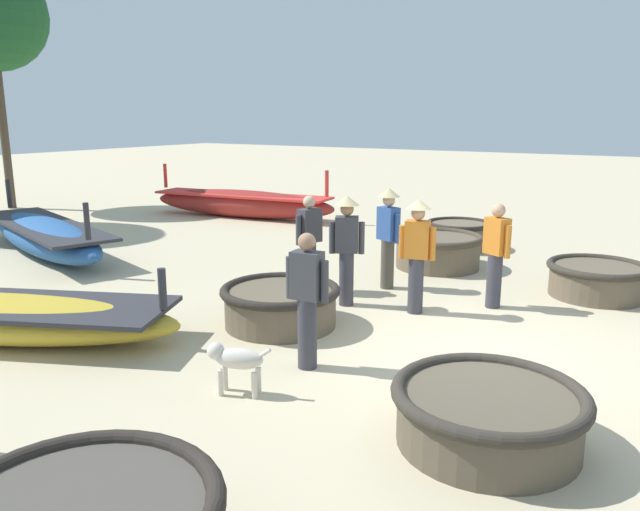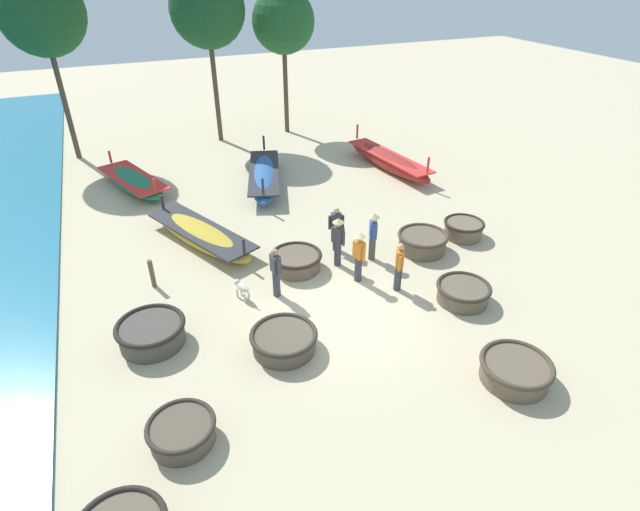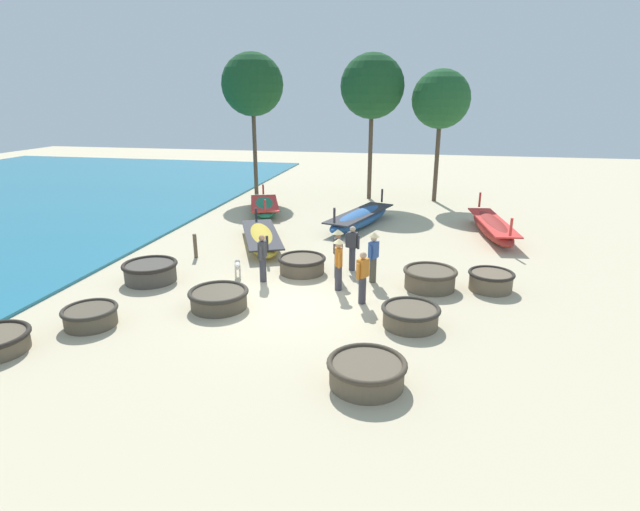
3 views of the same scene
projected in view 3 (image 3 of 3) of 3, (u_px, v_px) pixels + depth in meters
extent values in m
plane|color=#C6B793|center=(290.00, 302.00, 14.63)|extent=(80.00, 80.00, 0.00)
cylinder|color=brown|center=(219.00, 300.00, 14.22)|extent=(1.59, 1.59, 0.47)
torus|color=#332D26|center=(218.00, 292.00, 14.14)|extent=(1.72, 1.72, 0.13)
cylinder|color=brown|center=(302.00, 265.00, 17.04)|extent=(1.52, 1.52, 0.50)
torus|color=#28231E|center=(302.00, 258.00, 16.96)|extent=(1.64, 1.64, 0.12)
cylinder|color=brown|center=(430.00, 279.00, 15.64)|extent=(1.56, 1.56, 0.57)
torus|color=#42382B|center=(430.00, 271.00, 15.55)|extent=(1.68, 1.68, 0.12)
cylinder|color=brown|center=(91.00, 317.00, 13.11)|extent=(1.32, 1.32, 0.45)
torus|color=#332D26|center=(89.00, 310.00, 13.04)|extent=(1.43, 1.43, 0.11)
cylinder|color=brown|center=(410.00, 317.00, 13.08)|extent=(1.44, 1.44, 0.48)
torus|color=#332D26|center=(411.00, 309.00, 13.00)|extent=(1.55, 1.55, 0.12)
cylinder|color=brown|center=(367.00, 374.00, 10.41)|extent=(1.56, 1.56, 0.49)
torus|color=#42382B|center=(367.00, 363.00, 10.33)|extent=(1.69, 1.69, 0.13)
cylinder|color=brown|center=(491.00, 282.00, 15.51)|extent=(1.30, 1.30, 0.53)
torus|color=#28231E|center=(492.00, 274.00, 15.43)|extent=(1.41, 1.41, 0.10)
cylinder|color=#4C473F|center=(151.00, 273.00, 16.23)|extent=(1.63, 1.63, 0.57)
torus|color=#28231E|center=(150.00, 265.00, 16.15)|extent=(1.77, 1.77, 0.13)
ellipsoid|color=#285693|center=(360.00, 218.00, 23.08)|extent=(2.85, 5.57, 0.73)
cube|color=#2D2D33|center=(360.00, 213.00, 23.01)|extent=(2.76, 5.17, 0.06)
cylinder|color=#2D2D33|center=(382.00, 196.00, 24.96)|extent=(0.10, 0.10, 0.66)
cylinder|color=#2D2D33|center=(334.00, 216.00, 20.80)|extent=(0.10, 0.10, 0.66)
ellipsoid|color=maroon|center=(492.00, 227.00, 21.44)|extent=(1.71, 5.72, 0.77)
cube|color=red|center=(493.00, 222.00, 21.37)|extent=(1.69, 5.28, 0.06)
cylinder|color=red|center=(480.00, 200.00, 23.70)|extent=(0.10, 0.10, 0.69)
cylinder|color=red|center=(511.00, 227.00, 18.77)|extent=(0.10, 0.10, 0.69)
ellipsoid|color=#237551|center=(264.00, 207.00, 25.77)|extent=(2.73, 4.75, 0.60)
cube|color=red|center=(264.00, 203.00, 25.71)|extent=(2.66, 4.42, 0.06)
cylinder|color=red|center=(263.00, 189.00, 27.60)|extent=(0.10, 0.10, 0.54)
cylinder|color=red|center=(265.00, 205.00, 23.62)|extent=(0.10, 0.10, 0.54)
ellipsoid|color=gold|center=(261.00, 238.00, 20.16)|extent=(3.17, 5.17, 0.56)
cube|color=#2D2D33|center=(261.00, 234.00, 20.11)|extent=(3.05, 4.81, 0.06)
cylinder|color=#2D2D33|center=(256.00, 214.00, 22.20)|extent=(0.10, 0.10, 0.51)
cylinder|color=#2D2D33|center=(267.00, 243.00, 17.83)|extent=(0.10, 0.10, 0.51)
cylinder|color=#383842|center=(338.00, 277.00, 15.45)|extent=(0.22, 0.22, 0.82)
cube|color=orange|center=(339.00, 257.00, 15.24)|extent=(0.29, 0.38, 0.54)
sphere|color=tan|center=(339.00, 245.00, 15.12)|extent=(0.20, 0.20, 0.20)
cylinder|color=orange|center=(338.00, 256.00, 15.46)|extent=(0.09, 0.09, 0.48)
cylinder|color=orange|center=(339.00, 260.00, 15.04)|extent=(0.09, 0.09, 0.48)
cone|color=#D1BC84|center=(339.00, 241.00, 15.08)|extent=(0.36, 0.36, 0.14)
cylinder|color=#383842|center=(362.00, 290.00, 14.45)|extent=(0.22, 0.22, 0.82)
cube|color=orange|center=(363.00, 268.00, 14.24)|extent=(0.36, 0.40, 0.54)
sphere|color=tan|center=(363.00, 255.00, 14.12)|extent=(0.20, 0.20, 0.20)
cylinder|color=orange|center=(367.00, 268.00, 14.41)|extent=(0.09, 0.09, 0.48)
cylinder|color=orange|center=(358.00, 272.00, 14.10)|extent=(0.09, 0.09, 0.48)
cylinder|color=#383842|center=(263.00, 269.00, 16.16)|extent=(0.22, 0.22, 0.82)
cube|color=#3D3D42|center=(262.00, 249.00, 15.95)|extent=(0.25, 0.36, 0.54)
sphere|color=#A37556|center=(262.00, 238.00, 15.83)|extent=(0.20, 0.20, 0.20)
cylinder|color=#3D3D42|center=(261.00, 253.00, 15.76)|extent=(0.09, 0.09, 0.48)
cylinder|color=#3D3D42|center=(264.00, 249.00, 16.17)|extent=(0.09, 0.09, 0.48)
cylinder|color=#4C473D|center=(373.00, 270.00, 16.12)|extent=(0.22, 0.22, 0.82)
cube|color=#33569E|center=(374.00, 250.00, 15.91)|extent=(0.33, 0.40, 0.54)
sphere|color=#DBB28E|center=(374.00, 238.00, 15.79)|extent=(0.20, 0.20, 0.20)
cylinder|color=#33569E|center=(377.00, 250.00, 16.10)|extent=(0.09, 0.09, 0.48)
cylinder|color=#33569E|center=(370.00, 253.00, 15.75)|extent=(0.09, 0.09, 0.48)
cone|color=#D1BC84|center=(374.00, 234.00, 15.75)|extent=(0.36, 0.36, 0.14)
cylinder|color=#383842|center=(338.00, 266.00, 16.45)|extent=(0.22, 0.22, 0.82)
cube|color=#3D3D42|center=(338.00, 247.00, 16.25)|extent=(0.35, 0.40, 0.54)
sphere|color=#A37556|center=(338.00, 235.00, 16.13)|extent=(0.20, 0.20, 0.20)
cylinder|color=#3D3D42|center=(340.00, 250.00, 16.06)|extent=(0.09, 0.09, 0.48)
cylinder|color=#3D3D42|center=(336.00, 246.00, 16.46)|extent=(0.09, 0.09, 0.48)
cone|color=#D1BC84|center=(338.00, 232.00, 16.09)|extent=(0.36, 0.36, 0.14)
cylinder|color=#383842|center=(352.00, 259.00, 17.21)|extent=(0.22, 0.22, 0.82)
cube|color=#3D3D42|center=(353.00, 240.00, 17.01)|extent=(0.39, 0.32, 0.54)
sphere|color=#DBB28E|center=(353.00, 229.00, 16.89)|extent=(0.20, 0.20, 0.20)
cylinder|color=#3D3D42|center=(347.00, 240.00, 17.13)|extent=(0.09, 0.09, 0.48)
cylinder|color=#3D3D42|center=(358.00, 242.00, 16.92)|extent=(0.09, 0.09, 0.48)
ellipsoid|color=beige|center=(237.00, 266.00, 16.55)|extent=(0.37, 0.56, 0.22)
sphere|color=beige|center=(237.00, 262.00, 16.77)|extent=(0.18, 0.18, 0.18)
cylinder|color=beige|center=(237.00, 267.00, 16.30)|extent=(0.11, 0.20, 0.16)
cylinder|color=beige|center=(236.00, 271.00, 16.79)|extent=(0.06, 0.06, 0.28)
cylinder|color=beige|center=(240.00, 271.00, 16.81)|extent=(0.06, 0.06, 0.28)
cylinder|color=beige|center=(236.00, 275.00, 16.45)|extent=(0.06, 0.06, 0.28)
cylinder|color=beige|center=(240.00, 275.00, 16.47)|extent=(0.06, 0.06, 0.28)
cylinder|color=brown|center=(195.00, 246.00, 18.53)|extent=(0.14, 0.14, 0.91)
cylinder|color=#4C3D2D|center=(437.00, 162.00, 27.97)|extent=(0.24, 0.24, 4.50)
sphere|color=#1E5128|center=(441.00, 99.00, 26.94)|extent=(3.15, 3.15, 3.15)
cylinder|color=#4C3D2D|center=(370.00, 155.00, 28.61)|extent=(0.24, 0.24, 5.04)
sphere|color=#194723|center=(372.00, 86.00, 27.46)|extent=(3.53, 3.53, 3.53)
cylinder|color=#4C3D2D|center=(255.00, 151.00, 30.07)|extent=(0.24, 0.24, 5.14)
sphere|color=#194723|center=(252.00, 84.00, 28.90)|extent=(3.60, 3.60, 3.60)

